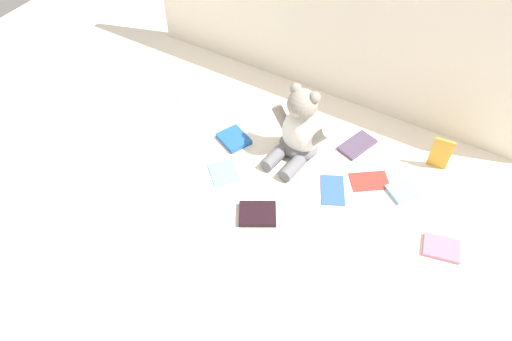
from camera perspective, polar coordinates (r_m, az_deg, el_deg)
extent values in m
plane|color=silver|center=(1.67, 1.23, 0.20)|extent=(3.20, 3.20, 0.00)
cube|color=silver|center=(1.84, 9.48, 16.34)|extent=(1.60, 0.03, 0.57)
ellipsoid|color=white|center=(1.67, 5.34, 4.51)|extent=(0.15, 0.12, 0.18)
ellipsoid|color=slate|center=(1.71, 5.10, 2.99)|extent=(0.16, 0.13, 0.06)
sphere|color=gray|center=(1.58, 5.58, 7.92)|extent=(0.11, 0.11, 0.10)
ellipsoid|color=#AEA599|center=(1.56, 4.78, 6.97)|extent=(0.05, 0.04, 0.03)
sphere|color=gray|center=(1.57, 4.79, 9.72)|extent=(0.04, 0.04, 0.04)
sphere|color=gray|center=(1.55, 7.04, 8.67)|extent=(0.04, 0.04, 0.04)
cylinder|color=gray|center=(1.68, 3.15, 6.30)|extent=(0.09, 0.05, 0.10)
cylinder|color=gray|center=(1.62, 7.55, 4.07)|extent=(0.09, 0.05, 0.10)
cylinder|color=slate|center=(1.68, 2.20, 1.51)|extent=(0.06, 0.11, 0.05)
cylinder|color=slate|center=(1.65, 4.38, 0.32)|extent=(0.06, 0.11, 0.05)
cube|color=red|center=(1.68, 13.44, -1.20)|extent=(0.15, 0.14, 0.01)
cube|color=#3259B1|center=(1.63, 9.17, -2.27)|extent=(0.13, 0.15, 0.01)
cube|color=#80B8D2|center=(1.96, -8.33, 8.54)|extent=(0.13, 0.13, 0.01)
cube|color=#7AAACC|center=(1.67, 17.21, -2.34)|extent=(0.12, 0.13, 0.01)
cube|color=#1F58AF|center=(1.76, -2.66, 3.82)|extent=(0.14, 0.13, 0.02)
cube|color=gold|center=(1.75, 21.20, 1.90)|extent=(0.07, 0.02, 0.13)
cube|color=#75B0CF|center=(1.66, -3.89, -0.17)|extent=(0.14, 0.14, 0.01)
cube|color=#4B3D54|center=(1.78, 12.00, 3.01)|extent=(0.12, 0.16, 0.01)
cube|color=black|center=(1.54, 0.18, -5.21)|extent=(0.15, 0.14, 0.02)
cube|color=#BE6E89|center=(1.58, 21.31, -8.64)|extent=(0.12, 0.11, 0.01)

